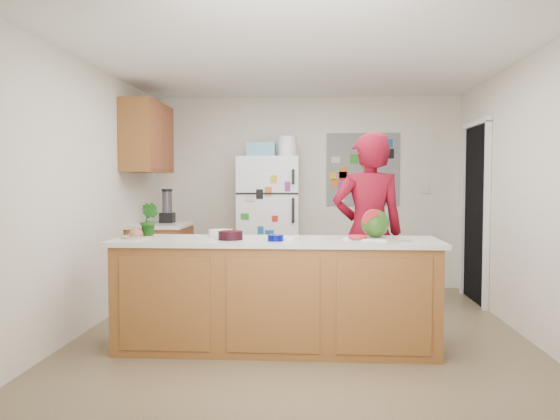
# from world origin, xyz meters

# --- Properties ---
(floor) EXTENTS (4.00, 4.50, 0.02)m
(floor) POSITION_xyz_m (0.00, 0.00, -0.01)
(floor) COLOR brown
(floor) RESTS_ON ground
(wall_back) EXTENTS (4.00, 0.02, 2.50)m
(wall_back) POSITION_xyz_m (0.00, 2.26, 1.25)
(wall_back) COLOR beige
(wall_back) RESTS_ON ground
(wall_left) EXTENTS (0.02, 4.50, 2.50)m
(wall_left) POSITION_xyz_m (-2.01, 0.00, 1.25)
(wall_left) COLOR beige
(wall_left) RESTS_ON ground
(wall_right) EXTENTS (0.02, 4.50, 2.50)m
(wall_right) POSITION_xyz_m (2.01, 0.00, 1.25)
(wall_right) COLOR beige
(wall_right) RESTS_ON ground
(ceiling) EXTENTS (4.00, 4.50, 0.02)m
(ceiling) POSITION_xyz_m (0.00, 0.00, 2.51)
(ceiling) COLOR white
(ceiling) RESTS_ON wall_back
(doorway) EXTENTS (0.03, 0.85, 2.04)m
(doorway) POSITION_xyz_m (1.99, 1.45, 1.02)
(doorway) COLOR black
(doorway) RESTS_ON ground
(peninsula_base) EXTENTS (2.60, 0.62, 0.88)m
(peninsula_base) POSITION_xyz_m (-0.20, -0.50, 0.44)
(peninsula_base) COLOR brown
(peninsula_base) RESTS_ON floor
(peninsula_top) EXTENTS (2.68, 0.70, 0.04)m
(peninsula_top) POSITION_xyz_m (-0.20, -0.50, 0.90)
(peninsula_top) COLOR silver
(peninsula_top) RESTS_ON peninsula_base
(side_counter_base) EXTENTS (0.60, 0.80, 0.86)m
(side_counter_base) POSITION_xyz_m (-1.69, 1.35, 0.43)
(side_counter_base) COLOR brown
(side_counter_base) RESTS_ON floor
(side_counter_top) EXTENTS (0.64, 0.84, 0.04)m
(side_counter_top) POSITION_xyz_m (-1.69, 1.35, 0.88)
(side_counter_top) COLOR silver
(side_counter_top) RESTS_ON side_counter_base
(upper_cabinets) EXTENTS (0.35, 1.00, 0.80)m
(upper_cabinets) POSITION_xyz_m (-1.82, 1.30, 1.90)
(upper_cabinets) COLOR brown
(upper_cabinets) RESTS_ON wall_left
(refrigerator) EXTENTS (0.75, 0.70, 1.70)m
(refrigerator) POSITION_xyz_m (-0.45, 1.88, 0.85)
(refrigerator) COLOR silver
(refrigerator) RESTS_ON floor
(fridge_top_bin) EXTENTS (0.35, 0.28, 0.18)m
(fridge_top_bin) POSITION_xyz_m (-0.55, 1.88, 1.79)
(fridge_top_bin) COLOR #5999B2
(fridge_top_bin) RESTS_ON refrigerator
(photo_collage) EXTENTS (0.95, 0.01, 0.95)m
(photo_collage) POSITION_xyz_m (0.75, 2.24, 1.55)
(photo_collage) COLOR slate
(photo_collage) RESTS_ON wall_back
(person) EXTENTS (0.73, 0.53, 1.84)m
(person) POSITION_xyz_m (0.62, 0.11, 0.92)
(person) COLOR maroon
(person) RESTS_ON floor
(blender_appliance) EXTENTS (0.12, 0.12, 0.38)m
(blender_appliance) POSITION_xyz_m (-1.64, 1.45, 1.09)
(blender_appliance) COLOR black
(blender_appliance) RESTS_ON side_counter_top
(cutting_board) EXTENTS (0.42, 0.37, 0.01)m
(cutting_board) POSITION_xyz_m (0.56, -0.45, 0.93)
(cutting_board) COLOR silver
(cutting_board) RESTS_ON peninsula_top
(watermelon) EXTENTS (0.23, 0.23, 0.23)m
(watermelon) POSITION_xyz_m (0.62, -0.43, 1.05)
(watermelon) COLOR #2B5314
(watermelon) RESTS_ON cutting_board
(watermelon_slice) EXTENTS (0.15, 0.15, 0.02)m
(watermelon_slice) POSITION_xyz_m (0.47, -0.50, 0.94)
(watermelon_slice) COLOR red
(watermelon_slice) RESTS_ON cutting_board
(cherry_bowl) EXTENTS (0.22, 0.22, 0.07)m
(cherry_bowl) POSITION_xyz_m (-0.56, -0.58, 0.96)
(cherry_bowl) COLOR black
(cherry_bowl) RESTS_ON peninsula_top
(white_bowl) EXTENTS (0.25, 0.25, 0.06)m
(white_bowl) POSITION_xyz_m (-0.68, -0.34, 0.95)
(white_bowl) COLOR silver
(white_bowl) RESTS_ON peninsula_top
(cobalt_bowl) EXTENTS (0.16, 0.16, 0.05)m
(cobalt_bowl) POSITION_xyz_m (-0.19, -0.65, 0.95)
(cobalt_bowl) COLOR #000462
(cobalt_bowl) RESTS_ON peninsula_top
(plate) EXTENTS (0.32, 0.32, 0.02)m
(plate) POSITION_xyz_m (-1.38, -0.47, 0.93)
(plate) COLOR beige
(plate) RESTS_ON peninsula_top
(paper_towel) EXTENTS (0.21, 0.20, 0.02)m
(paper_towel) POSITION_xyz_m (-0.12, -0.54, 0.93)
(paper_towel) COLOR silver
(paper_towel) RESTS_ON peninsula_top
(keys) EXTENTS (0.09, 0.04, 0.01)m
(keys) POSITION_xyz_m (0.83, -0.65, 0.93)
(keys) COLOR gray
(keys) RESTS_ON peninsula_top
(potted_plant) EXTENTS (0.20, 0.19, 0.30)m
(potted_plant) POSITION_xyz_m (-1.27, -0.45, 1.07)
(potted_plant) COLOR #183F0E
(potted_plant) RESTS_ON peninsula_top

